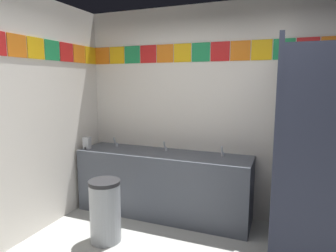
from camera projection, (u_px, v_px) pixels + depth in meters
wall_back at (219, 112)px, 3.69m from camera, size 3.60×0.09×2.65m
vanity_counter at (163, 183)px, 3.76m from camera, size 2.22×0.56×0.82m
faucet_left at (116, 143)px, 4.05m from camera, size 0.04×0.10×0.14m
faucet_center at (165, 147)px, 3.78m from camera, size 0.04×0.10×0.14m
faucet_right at (222, 152)px, 3.51m from camera, size 0.04×0.10×0.14m
soap_dispenser at (87, 143)px, 3.92m from camera, size 0.09×0.09×0.16m
stall_divider at (297, 161)px, 2.52m from camera, size 0.92×1.35×2.07m
toilet at (326, 225)px, 2.91m from camera, size 0.39×0.49×0.74m
trash_bin at (105, 211)px, 3.15m from camera, size 0.34×0.34×0.68m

